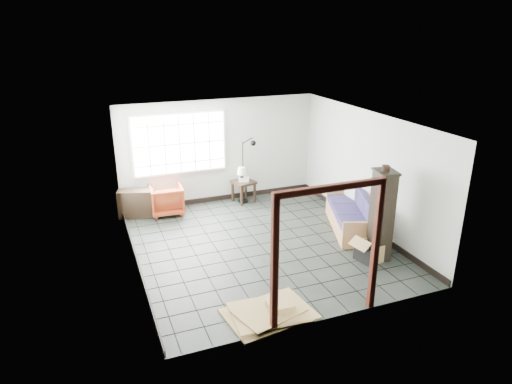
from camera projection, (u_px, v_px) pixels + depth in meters
name	position (u px, v px, depth m)	size (l,w,h in m)	color
ground	(260.00, 244.00, 9.47)	(5.50, 5.50, 0.00)	black
room_shell	(259.00, 167.00, 8.91)	(5.02, 5.52, 2.61)	#B3B9B2
window_panel	(179.00, 144.00, 10.93)	(2.32, 0.08, 1.52)	silver
doorway_trim	(328.00, 238.00, 6.63)	(1.80, 0.08, 2.20)	#3A140D
futon_sofa	(353.00, 216.00, 10.07)	(1.37, 2.10, 0.87)	#A16A48
armchair	(166.00, 198.00, 10.89)	(0.75, 0.70, 0.77)	maroon
side_table	(244.00, 185.00, 11.58)	(0.62, 0.62, 0.56)	black
table_lamp	(242.00, 172.00, 11.45)	(0.29, 0.29, 0.37)	black
projector	(244.00, 179.00, 11.55)	(0.32, 0.29, 0.09)	silver
floor_lamp	(248.00, 168.00, 11.42)	(0.44, 0.30, 1.69)	black
console_shelf	(137.00, 203.00, 10.72)	(0.91, 0.56, 0.66)	black
tall_shelf	(382.00, 215.00, 8.64)	(0.46, 0.55, 1.78)	black
pot	(386.00, 168.00, 8.29)	(0.18, 0.18, 0.11)	black
open_box	(372.00, 251.00, 8.81)	(0.94, 0.58, 0.50)	olive
cardboard_pile	(271.00, 312.00, 7.17)	(1.46, 1.12, 0.20)	olive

